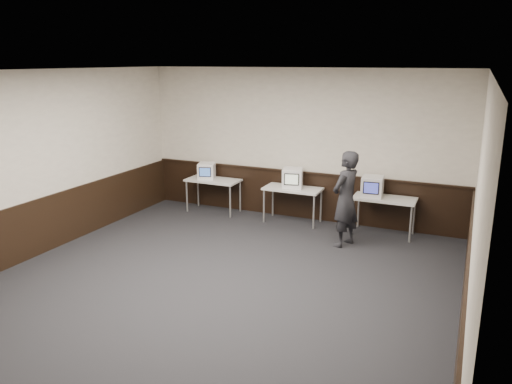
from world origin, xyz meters
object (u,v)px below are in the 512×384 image
at_px(desk_right, 384,201).
at_px(emac_right, 372,187).
at_px(desk_center, 293,191).
at_px(emac_center, 293,178).
at_px(desk_left, 213,182).
at_px(person, 346,199).
at_px(emac_left, 207,171).

relative_size(desk_right, emac_right, 2.59).
height_order(desk_center, emac_center, emac_center).
height_order(desk_left, desk_center, same).
bearing_deg(person, emac_right, -178.33).
height_order(desk_center, emac_right, emac_right).
bearing_deg(desk_right, desk_left, 180.00).
distance_m(desk_right, emac_right, 0.37).
distance_m(emac_center, person, 1.65).
xyz_separation_m(desk_left, emac_center, (1.88, 0.03, 0.28)).
relative_size(desk_left, person, 0.67).
distance_m(desk_left, desk_center, 1.90).
bearing_deg(emac_left, person, -33.43).
xyz_separation_m(emac_left, person, (3.40, -0.88, -0.04)).
xyz_separation_m(desk_left, emac_right, (3.55, -0.01, 0.27)).
xyz_separation_m(desk_left, desk_center, (1.90, 0.00, 0.00)).
height_order(desk_right, emac_center, emac_center).
relative_size(desk_center, desk_right, 1.00).
height_order(emac_center, person, person).
height_order(desk_left, emac_left, emac_left).
bearing_deg(emac_right, desk_left, 175.33).
height_order(desk_left, emac_right, emac_right).
bearing_deg(emac_right, emac_center, 174.17).
height_order(emac_left, emac_center, emac_center).
bearing_deg(desk_center, emac_right, -0.36).
xyz_separation_m(desk_center, emac_center, (-0.02, 0.03, 0.28)).
relative_size(desk_right, emac_center, 2.32).
height_order(desk_right, person, person).
relative_size(desk_center, emac_center, 2.32).
bearing_deg(desk_center, desk_right, 0.00).
xyz_separation_m(desk_right, emac_right, (-0.25, -0.01, 0.27)).
distance_m(desk_left, emac_center, 1.90).
xyz_separation_m(desk_right, person, (-0.55, -0.90, 0.21)).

